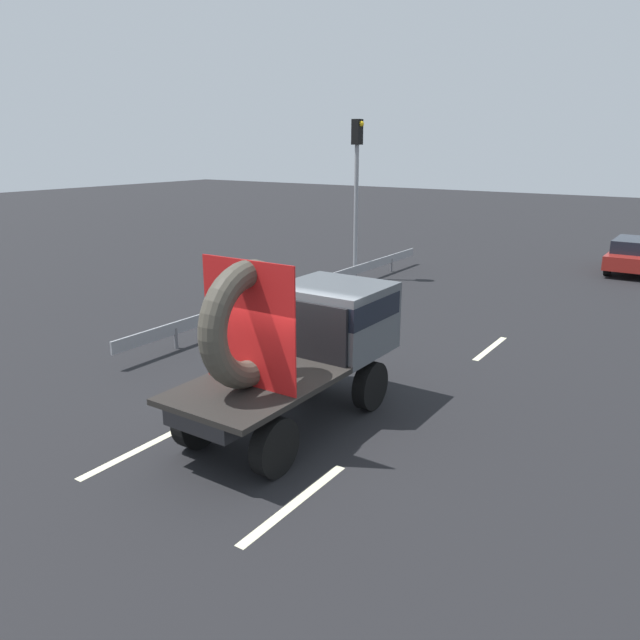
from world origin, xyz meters
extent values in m
plane|color=black|center=(0.00, 0.00, 0.00)|extent=(120.00, 120.00, 0.00)
cylinder|color=black|center=(-0.73, 1.87, 0.49)|extent=(0.28, 0.97, 0.97)
cylinder|color=black|center=(0.97, 1.87, 0.49)|extent=(0.28, 0.97, 0.97)
cylinder|color=black|center=(-0.73, -1.19, 0.49)|extent=(0.28, 0.97, 0.97)
cylinder|color=black|center=(0.97, -1.19, 0.49)|extent=(0.28, 0.97, 0.97)
cube|color=black|center=(0.12, 0.35, 0.95)|extent=(1.30, 4.91, 0.25)
cube|color=#4C5156|center=(0.12, 1.87, 1.75)|extent=(2.00, 1.87, 1.35)
cube|color=black|center=(0.12, 1.82, 2.05)|extent=(2.02, 1.78, 0.44)
cube|color=black|center=(0.12, -0.59, 1.13)|extent=(2.00, 3.03, 0.10)
cube|color=black|center=(0.12, 0.88, 1.73)|extent=(1.80, 0.08, 1.10)
torus|color=#474238|center=(0.12, -0.74, 2.25)|extent=(0.45, 2.14, 2.14)
cube|color=red|center=(0.12, -0.74, 2.25)|extent=(1.90, 0.03, 2.14)
cylinder|color=black|center=(2.54, 21.08, 0.32)|extent=(0.22, 0.65, 0.65)
cylinder|color=black|center=(2.54, 18.36, 0.32)|extent=(0.22, 0.65, 0.65)
cube|color=maroon|center=(3.33, 19.72, 0.60)|extent=(1.82, 4.24, 0.56)
cube|color=black|center=(3.33, 19.62, 1.13)|extent=(1.64, 2.37, 0.50)
cylinder|color=gray|center=(-5.51, 12.14, 2.53)|extent=(0.16, 0.16, 5.05)
cube|color=black|center=(-5.51, 12.14, 5.50)|extent=(0.30, 0.36, 0.90)
sphere|color=yellow|center=(-5.34, 12.14, 5.78)|extent=(0.20, 0.20, 0.20)
cube|color=gray|center=(-5.00, 8.26, 0.55)|extent=(0.06, 15.85, 0.32)
cylinder|color=slate|center=(-5.00, 2.32, 0.28)|extent=(0.10, 0.10, 0.55)
cylinder|color=slate|center=(-5.00, 6.28, 0.28)|extent=(0.10, 0.10, 0.55)
cylinder|color=slate|center=(-5.00, 10.24, 0.28)|extent=(0.10, 0.10, 0.55)
cylinder|color=slate|center=(-5.00, 14.20, 0.28)|extent=(0.10, 0.10, 0.55)
cube|color=beige|center=(-1.48, -2.04, 0.00)|extent=(0.16, 2.10, 0.01)
cube|color=beige|center=(-1.48, 6.73, 0.00)|extent=(0.16, 2.30, 0.01)
cube|color=beige|center=(1.73, -1.67, 0.00)|extent=(0.16, 2.51, 0.01)
cube|color=beige|center=(1.73, 6.85, 0.00)|extent=(0.16, 2.21, 0.01)
camera|label=1|loc=(6.43, -8.00, 5.08)|focal=34.29mm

